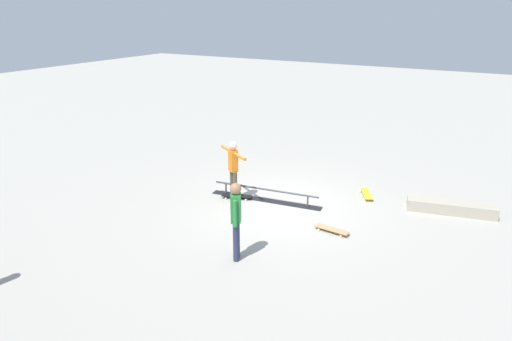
% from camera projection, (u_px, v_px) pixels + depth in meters
% --- Properties ---
extents(ground_plane, '(60.00, 60.00, 0.00)m').
position_uv_depth(ground_plane, '(281.00, 206.00, 11.53)').
color(ground_plane, '#ADA89E').
extents(grind_rail, '(3.04, 0.63, 0.34)m').
position_uv_depth(grind_rail, '(265.00, 195.00, 11.80)').
color(grind_rail, black).
rests_on(grind_rail, ground_plane).
extents(skate_ledge, '(2.13, 0.92, 0.29)m').
position_uv_depth(skate_ledge, '(451.00, 207.00, 11.11)').
color(skate_ledge, '#B2A893').
rests_on(skate_ledge, ground_plane).
extents(skater_main, '(1.15, 0.72, 1.61)m').
position_uv_depth(skater_main, '(233.00, 167.00, 11.57)').
color(skater_main, brown).
rests_on(skater_main, ground_plane).
extents(skateboard_main, '(0.82, 0.46, 0.09)m').
position_uv_depth(skateboard_main, '(237.00, 196.00, 11.95)').
color(skateboard_main, black).
rests_on(skateboard_main, ground_plane).
extents(bystander_green_shirt, '(0.27, 0.36, 1.64)m').
position_uv_depth(bystander_green_shirt, '(236.00, 217.00, 8.79)').
color(bystander_green_shirt, '#2D3351').
rests_on(bystander_green_shirt, ground_plane).
extents(loose_skateboard_yellow, '(0.54, 0.80, 0.09)m').
position_uv_depth(loose_skateboard_yellow, '(367.00, 194.00, 12.09)').
color(loose_skateboard_yellow, yellow).
rests_on(loose_skateboard_yellow, ground_plane).
extents(loose_skateboard_natural, '(0.81, 0.31, 0.09)m').
position_uv_depth(loose_skateboard_natural, '(332.00, 229.00, 10.15)').
color(loose_skateboard_natural, tan).
rests_on(loose_skateboard_natural, ground_plane).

